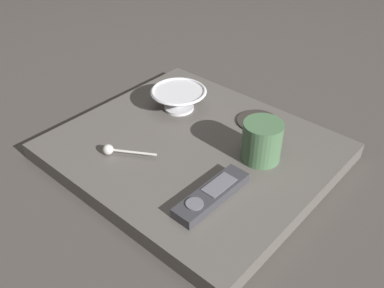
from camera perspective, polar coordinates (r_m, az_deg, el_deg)
name	(u,v)px	position (r m, az deg, el deg)	size (l,w,h in m)	color
ground_plane	(193,158)	(1.04, 0.19, -1.84)	(6.00, 6.00, 0.00)	#47423D
table	(193,151)	(1.03, 0.19, -0.96)	(0.54, 0.61, 0.04)	#5B5651
cereal_bowl	(179,98)	(1.13, -1.79, 6.18)	(0.15, 0.15, 0.06)	silver
coffee_mug	(262,141)	(0.96, 9.35, 0.37)	(0.09, 0.09, 0.09)	#4C724C
teaspoon	(113,150)	(0.99, -10.55, -0.80)	(0.08, 0.11, 0.03)	silver
tv_remote_near	(212,195)	(0.86, 2.65, -6.81)	(0.19, 0.05, 0.02)	#38383D
drink_coaster	(258,121)	(1.10, 8.83, 3.03)	(0.11, 0.11, 0.01)	#332D28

